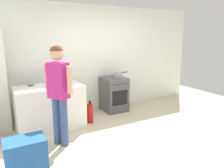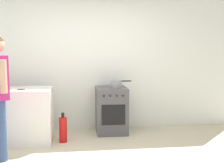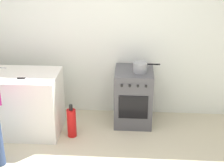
{
  "view_description": "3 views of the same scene",
  "coord_description": "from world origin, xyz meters",
  "px_view_note": "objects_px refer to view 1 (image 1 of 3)",
  "views": [
    {
      "loc": [
        -2.3,
        -3.07,
        1.88
      ],
      "look_at": [
        -0.04,
        0.98,
        0.84
      ],
      "focal_mm": 35.0,
      "sensor_mm": 36.0,
      "label": 1
    },
    {
      "loc": [
        -0.27,
        -3.52,
        1.5
      ],
      "look_at": [
        0.26,
        0.78,
        1.0
      ],
      "focal_mm": 45.0,
      "sensor_mm": 36.0,
      "label": 2
    },
    {
      "loc": [
        0.33,
        -3.09,
        2.68
      ],
      "look_at": [
        0.09,
        0.61,
        1.05
      ],
      "focal_mm": 55.0,
      "sensor_mm": 36.0,
      "label": 3
    }
  ],
  "objects_px": {
    "knife_carving": "(25,86)",
    "knife_paring": "(33,85)",
    "knife_utility": "(63,86)",
    "person": "(58,86)",
    "recycling_crate_lower": "(27,168)",
    "pot": "(118,75)",
    "oven_left": "(114,94)",
    "fire_extinguisher": "(90,113)",
    "recycling_crate_upper": "(25,149)"
  },
  "relations": [
    {
      "from": "person",
      "to": "pot",
      "type": "bearing_deg",
      "value": 31.05
    },
    {
      "from": "knife_paring",
      "to": "recycling_crate_lower",
      "type": "xyz_separation_m",
      "value": [
        -0.41,
        -1.66,
        -0.77
      ]
    },
    {
      "from": "knife_paring",
      "to": "recycling_crate_lower",
      "type": "bearing_deg",
      "value": -103.9
    },
    {
      "from": "pot",
      "to": "fire_extinguisher",
      "type": "height_order",
      "value": "pot"
    },
    {
      "from": "knife_carving",
      "to": "recycling_crate_lower",
      "type": "distance_m",
      "value": 1.84
    },
    {
      "from": "person",
      "to": "recycling_crate_upper",
      "type": "xyz_separation_m",
      "value": [
        -0.67,
        -0.69,
        -0.63
      ]
    },
    {
      "from": "oven_left",
      "to": "knife_utility",
      "type": "bearing_deg",
      "value": -160.18
    },
    {
      "from": "person",
      "to": "recycling_crate_lower",
      "type": "height_order",
      "value": "person"
    },
    {
      "from": "fire_extinguisher",
      "to": "knife_paring",
      "type": "bearing_deg",
      "value": 163.59
    },
    {
      "from": "knife_carving",
      "to": "recycling_crate_upper",
      "type": "distance_m",
      "value": 1.74
    },
    {
      "from": "knife_carving",
      "to": "recycling_crate_upper",
      "type": "height_order",
      "value": "knife_carving"
    },
    {
      "from": "oven_left",
      "to": "fire_extinguisher",
      "type": "bearing_deg",
      "value": -151.22
    },
    {
      "from": "knife_paring",
      "to": "fire_extinguisher",
      "type": "distance_m",
      "value": 1.33
    },
    {
      "from": "oven_left",
      "to": "recycling_crate_upper",
      "type": "relative_size",
      "value": 1.63
    },
    {
      "from": "oven_left",
      "to": "fire_extinguisher",
      "type": "height_order",
      "value": "oven_left"
    },
    {
      "from": "knife_carving",
      "to": "knife_paring",
      "type": "distance_m",
      "value": 0.14
    },
    {
      "from": "oven_left",
      "to": "person",
      "type": "bearing_deg",
      "value": -146.55
    },
    {
      "from": "pot",
      "to": "fire_extinguisher",
      "type": "distance_m",
      "value": 1.26
    },
    {
      "from": "pot",
      "to": "recycling_crate_upper",
      "type": "height_order",
      "value": "pot"
    },
    {
      "from": "pot",
      "to": "recycling_crate_upper",
      "type": "relative_size",
      "value": 0.74
    },
    {
      "from": "pot",
      "to": "recycling_crate_upper",
      "type": "xyz_separation_m",
      "value": [
        -2.46,
        -1.76,
        -0.5
      ]
    },
    {
      "from": "oven_left",
      "to": "pot",
      "type": "height_order",
      "value": "pot"
    },
    {
      "from": "knife_utility",
      "to": "knife_paring",
      "type": "relative_size",
      "value": 1.19
    },
    {
      "from": "person",
      "to": "recycling_crate_lower",
      "type": "distance_m",
      "value": 1.32
    },
    {
      "from": "fire_extinguisher",
      "to": "recycling_crate_lower",
      "type": "height_order",
      "value": "fire_extinguisher"
    },
    {
      "from": "knife_paring",
      "to": "knife_utility",
      "type": "bearing_deg",
      "value": -35.62
    },
    {
      "from": "knife_carving",
      "to": "person",
      "type": "xyz_separation_m",
      "value": [
        0.4,
        -0.96,
        0.14
      ]
    },
    {
      "from": "knife_carving",
      "to": "recycling_crate_upper",
      "type": "bearing_deg",
      "value": -99.18
    },
    {
      "from": "recycling_crate_lower",
      "to": "pot",
      "type": "bearing_deg",
      "value": 35.63
    },
    {
      "from": "pot",
      "to": "recycling_crate_lower",
      "type": "bearing_deg",
      "value": -144.37
    },
    {
      "from": "knife_utility",
      "to": "person",
      "type": "relative_size",
      "value": 0.15
    },
    {
      "from": "pot",
      "to": "knife_utility",
      "type": "bearing_deg",
      "value": -162.86
    },
    {
      "from": "knife_paring",
      "to": "recycling_crate_upper",
      "type": "relative_size",
      "value": 0.41
    },
    {
      "from": "knife_utility",
      "to": "knife_carving",
      "type": "bearing_deg",
      "value": 151.39
    },
    {
      "from": "knife_paring",
      "to": "recycling_crate_upper",
      "type": "xyz_separation_m",
      "value": [
        -0.41,
        -1.66,
        -0.49
      ]
    },
    {
      "from": "pot",
      "to": "knife_carving",
      "type": "xyz_separation_m",
      "value": [
        -2.19,
        -0.12,
        -0.02
      ]
    },
    {
      "from": "knife_carving",
      "to": "knife_paring",
      "type": "xyz_separation_m",
      "value": [
        0.14,
        0.01,
        0.0
      ]
    },
    {
      "from": "oven_left",
      "to": "recycling_crate_upper",
      "type": "xyz_separation_m",
      "value": [
        -2.38,
        -1.81,
        -0.01
      ]
    },
    {
      "from": "fire_extinguisher",
      "to": "recycling_crate_lower",
      "type": "bearing_deg",
      "value": -138.44
    },
    {
      "from": "pot",
      "to": "knife_utility",
      "type": "relative_size",
      "value": 1.53
    },
    {
      "from": "pot",
      "to": "knife_paring",
      "type": "height_order",
      "value": "pot"
    },
    {
      "from": "knife_utility",
      "to": "fire_extinguisher",
      "type": "bearing_deg",
      "value": 4.46
    },
    {
      "from": "knife_paring",
      "to": "person",
      "type": "xyz_separation_m",
      "value": [
        0.26,
        -0.97,
        0.14
      ]
    },
    {
      "from": "knife_paring",
      "to": "recycling_crate_upper",
      "type": "bearing_deg",
      "value": -103.9
    },
    {
      "from": "knife_paring",
      "to": "recycling_crate_lower",
      "type": "height_order",
      "value": "knife_paring"
    },
    {
      "from": "recycling_crate_upper",
      "to": "recycling_crate_lower",
      "type": "bearing_deg",
      "value": 0.0
    },
    {
      "from": "knife_carving",
      "to": "person",
      "type": "relative_size",
      "value": 0.19
    },
    {
      "from": "knife_carving",
      "to": "fire_extinguisher",
      "type": "height_order",
      "value": "knife_carving"
    },
    {
      "from": "pot",
      "to": "fire_extinguisher",
      "type": "bearing_deg",
      "value": -155.82
    },
    {
      "from": "knife_utility",
      "to": "oven_left",
      "type": "bearing_deg",
      "value": 19.82
    }
  ]
}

